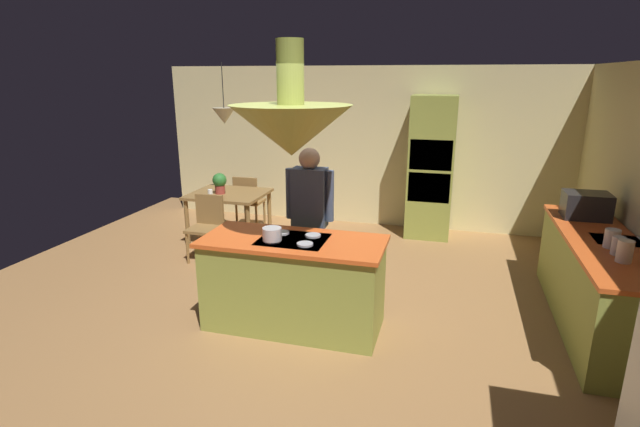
% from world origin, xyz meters
% --- Properties ---
extents(ground, '(8.16, 8.16, 0.00)m').
position_xyz_m(ground, '(0.00, 0.00, 0.00)').
color(ground, '#9E7042').
extents(wall_back, '(6.80, 0.10, 2.55)m').
position_xyz_m(wall_back, '(0.00, 3.45, 1.27)').
color(wall_back, beige).
rests_on(wall_back, ground).
extents(kitchen_island, '(1.75, 0.78, 0.92)m').
position_xyz_m(kitchen_island, '(0.00, -0.20, 0.46)').
color(kitchen_island, '#939E42').
rests_on(kitchen_island, ground).
extents(counter_run_right, '(0.73, 2.48, 0.90)m').
position_xyz_m(counter_run_right, '(2.84, 0.60, 0.46)').
color(counter_run_right, '#939E42').
rests_on(counter_run_right, ground).
extents(oven_tower, '(0.66, 0.62, 2.13)m').
position_xyz_m(oven_tower, '(1.10, 3.04, 1.06)').
color(oven_tower, '#939E42').
rests_on(oven_tower, ground).
extents(dining_table, '(1.06, 0.92, 0.76)m').
position_xyz_m(dining_table, '(-1.70, 1.90, 0.66)').
color(dining_table, olive).
rests_on(dining_table, ground).
extents(person_at_island, '(0.53, 0.22, 1.68)m').
position_xyz_m(person_at_island, '(-0.03, 0.46, 0.97)').
color(person_at_island, tan).
rests_on(person_at_island, ground).
extents(range_hood, '(1.10, 1.10, 1.00)m').
position_xyz_m(range_hood, '(0.00, -0.20, 1.96)').
color(range_hood, '#939E42').
extents(pendant_light_over_table, '(0.32, 0.32, 0.82)m').
position_xyz_m(pendant_light_over_table, '(-1.70, 1.90, 1.86)').
color(pendant_light_over_table, beige).
extents(chair_facing_island, '(0.40, 0.40, 0.87)m').
position_xyz_m(chair_facing_island, '(-1.70, 1.22, 0.50)').
color(chair_facing_island, olive).
rests_on(chair_facing_island, ground).
extents(chair_by_back_wall, '(0.40, 0.40, 0.87)m').
position_xyz_m(chair_by_back_wall, '(-1.70, 2.58, 0.50)').
color(chair_by_back_wall, olive).
rests_on(chair_by_back_wall, ground).
extents(potted_plant_on_table, '(0.20, 0.20, 0.30)m').
position_xyz_m(potted_plant_on_table, '(-1.79, 1.82, 0.93)').
color(potted_plant_on_table, '#99382D').
rests_on(potted_plant_on_table, dining_table).
extents(cup_on_table, '(0.07, 0.07, 0.09)m').
position_xyz_m(cup_on_table, '(-1.87, 1.67, 0.81)').
color(cup_on_table, white).
rests_on(cup_on_table, dining_table).
extents(canister_flour, '(0.12, 0.12, 0.19)m').
position_xyz_m(canister_flour, '(2.84, -0.01, 1.00)').
color(canister_flour, silver).
rests_on(canister_flour, counter_run_right).
extents(canister_sugar, '(0.10, 0.10, 0.16)m').
position_xyz_m(canister_sugar, '(2.84, 0.17, 0.99)').
color(canister_sugar, silver).
rests_on(canister_sugar, counter_run_right).
extents(canister_tea, '(0.13, 0.13, 0.17)m').
position_xyz_m(canister_tea, '(2.84, 0.35, 0.99)').
color(canister_tea, silver).
rests_on(canister_tea, counter_run_right).
extents(microwave_on_counter, '(0.46, 0.36, 0.28)m').
position_xyz_m(microwave_on_counter, '(2.84, 1.33, 1.04)').
color(microwave_on_counter, '#232326').
rests_on(microwave_on_counter, counter_run_right).
extents(cooking_pot_on_cooktop, '(0.18, 0.18, 0.12)m').
position_xyz_m(cooking_pot_on_cooktop, '(-0.16, -0.33, 0.98)').
color(cooking_pot_on_cooktop, '#B2B2B7').
rests_on(cooking_pot_on_cooktop, kitchen_island).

